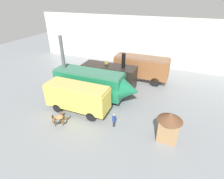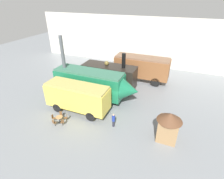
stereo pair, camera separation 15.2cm
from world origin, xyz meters
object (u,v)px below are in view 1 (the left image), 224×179
(passenger_coach_wooden, at_px, (141,67))
(cafe_chair_0, at_px, (53,118))
(streamlined_locomotive, at_px, (95,83))
(cafe_table_near, at_px, (60,119))
(visitor_person, at_px, (114,120))
(passenger_coach_vintage, at_px, (78,96))
(steam_locomotive, at_px, (109,75))
(ticket_kiosk, at_px, (169,125))

(passenger_coach_wooden, bearing_deg, cafe_chair_0, -114.70)
(streamlined_locomotive, bearing_deg, cafe_table_near, -102.88)
(passenger_coach_wooden, distance_m, visitor_person, 12.18)
(cafe_table_near, relative_size, cafe_chair_0, 0.87)
(passenger_coach_vintage, bearing_deg, steam_locomotive, 80.85)
(passenger_coach_wooden, bearing_deg, cafe_table_near, -112.26)
(passenger_coach_vintage, distance_m, visitor_person, 5.17)
(cafe_chair_0, bearing_deg, ticket_kiosk, 1.91)
(streamlined_locomotive, bearing_deg, visitor_person, -45.21)
(steam_locomotive, bearing_deg, streamlined_locomotive, -98.11)
(cafe_chair_0, distance_m, ticket_kiosk, 12.07)
(passenger_coach_wooden, xyz_separation_m, cafe_table_near, (-5.61, -13.71, -1.85))
(ticket_kiosk, bearing_deg, passenger_coach_wooden, 114.96)
(cafe_table_near, relative_size, ticket_kiosk, 0.25)
(streamlined_locomotive, xyz_separation_m, visitor_person, (4.31, -4.35, -1.43))
(passenger_coach_wooden, height_order, ticket_kiosk, passenger_coach_wooden)
(steam_locomotive, height_order, visitor_person, steam_locomotive)
(cafe_chair_0, height_order, visitor_person, visitor_person)
(streamlined_locomotive, height_order, visitor_person, streamlined_locomotive)
(passenger_coach_vintage, height_order, cafe_chair_0, passenger_coach_vintage)
(passenger_coach_wooden, distance_m, streamlined_locomotive, 8.82)
(passenger_coach_wooden, distance_m, steam_locomotive, 5.62)
(passenger_coach_vintage, height_order, cafe_table_near, passenger_coach_vintage)
(cafe_table_near, distance_m, ticket_kiosk, 11.32)
(visitor_person, relative_size, ticket_kiosk, 0.53)
(steam_locomotive, distance_m, cafe_table_near, 9.84)
(passenger_coach_wooden, height_order, passenger_coach_vintage, passenger_coach_wooden)
(cafe_chair_0, bearing_deg, passenger_coach_vintage, 53.63)
(streamlined_locomotive, height_order, cafe_chair_0, streamlined_locomotive)
(cafe_table_near, distance_m, visitor_person, 5.92)
(passenger_coach_wooden, bearing_deg, visitor_person, -89.68)
(cafe_chair_0, xyz_separation_m, ticket_kiosk, (11.84, 2.04, 1.16))
(passenger_coach_wooden, distance_m, passenger_coach_vintage, 12.05)
(steam_locomotive, height_order, streamlined_locomotive, steam_locomotive)
(passenger_coach_wooden, bearing_deg, ticket_kiosk, -65.04)
(steam_locomotive, distance_m, visitor_person, 8.86)
(streamlined_locomotive, xyz_separation_m, ticket_kiosk, (9.73, -4.04, -0.62))
(visitor_person, distance_m, ticket_kiosk, 5.48)
(passenger_coach_wooden, xyz_separation_m, visitor_person, (0.07, -12.08, -1.54))
(visitor_person, bearing_deg, streamlined_locomotive, 134.79)
(cafe_table_near, bearing_deg, visitor_person, 16.03)
(streamlined_locomotive, xyz_separation_m, passenger_coach_vintage, (-0.60, -3.30, -0.22))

